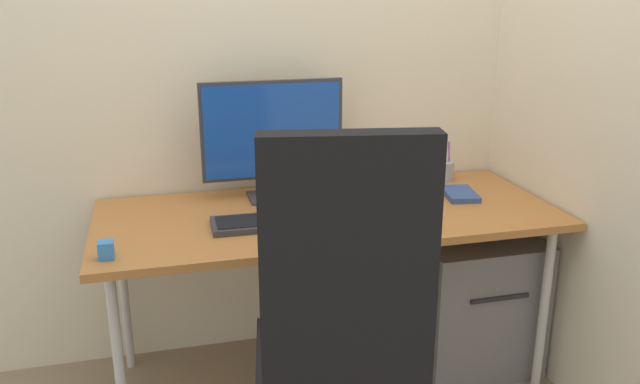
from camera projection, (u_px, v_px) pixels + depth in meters
ground_plane at (327, 376)px, 2.62m from camera, size 8.00×8.00×0.00m
wall_back at (303, 12)px, 2.55m from camera, size 3.46×0.04×2.80m
wall_side_right at (602, 17)px, 2.16m from camera, size 0.04×2.48×2.80m
desk at (328, 223)px, 2.42m from camera, size 1.68×0.71×0.71m
office_chair at (340, 346)px, 1.69m from camera, size 0.56×0.61×1.21m
filing_cabinet at (469, 298)px, 2.67m from camera, size 0.47×0.46×0.56m
monitor at (273, 135)px, 2.48m from camera, size 0.55×0.16×0.46m
keyboard at (272, 222)px, 2.27m from camera, size 0.42×0.17×0.02m
mouse at (362, 215)px, 2.31m from camera, size 0.10×0.12×0.04m
pen_holder at (445, 171)px, 2.77m from camera, size 0.08×0.08×0.17m
notebook at (460, 194)px, 2.57m from camera, size 0.14×0.20×0.02m
desk_clamp_accessory at (106, 250)px, 1.99m from camera, size 0.05×0.05×0.06m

